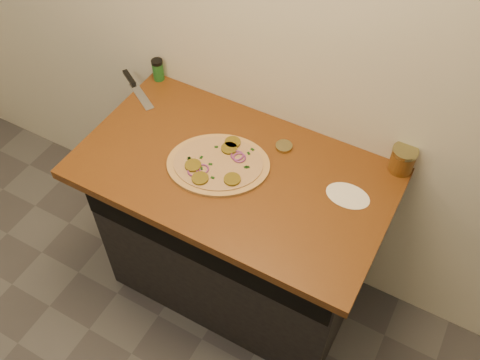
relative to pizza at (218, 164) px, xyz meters
The scene contains 8 objects.
cabinet 0.49m from the pizza, 38.56° to the left, with size 1.10×0.60×0.86m, color black.
countertop 0.07m from the pizza, 16.40° to the left, with size 1.20×0.70×0.04m, color brown.
pizza is the anchor object (origin of this frame).
chefs_knife 0.59m from the pizza, 158.29° to the left, with size 0.26×0.17×0.02m.
mason_jar_lid 0.27m from the pizza, 49.15° to the left, with size 0.07×0.07×0.01m, color #968D57.
salsa_jar 0.69m from the pizza, 27.51° to the left, with size 0.10×0.10×0.10m.
spice_shaker 0.59m from the pizza, 147.07° to the left, with size 0.05×0.05×0.10m.
flour_spill 0.50m from the pizza, 11.60° to the left, with size 0.16×0.16×0.00m, color white.
Camera 1 is at (0.67, 0.26, 2.42)m, focal length 40.00 mm.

